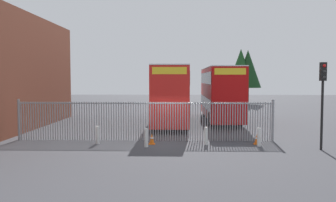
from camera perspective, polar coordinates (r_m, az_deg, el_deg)
name	(u,v)px	position (r m, az deg, el deg)	size (l,w,h in m)	color
ground_plane	(169,123)	(28.20, 0.24, -3.55)	(100.00, 100.00, 0.00)	#3D3D42
palisade_fence	(145,120)	(20.20, -3.78, -3.02)	(14.54, 0.14, 2.35)	gray
double_decker_bus_near_gate	(171,93)	(27.27, 0.51, 1.32)	(2.54, 10.81, 4.42)	red
double_decker_bus_behind_fence_left	(221,92)	(29.87, 8.40, 1.47)	(2.54, 10.81, 4.42)	#B70C0C
bollard_near_left	(98,135)	(19.66, -11.19, -5.34)	(0.20, 0.20, 0.95)	silver
bollard_center_front	(146,138)	(18.38, -3.50, -5.90)	(0.20, 0.20, 0.95)	silver
bollard_near_right	(206,136)	(19.05, 6.09, -5.58)	(0.20, 0.20, 0.95)	silver
bollard_far_right	(259,137)	(19.15, 14.35, -5.62)	(0.20, 0.20, 0.95)	silver
traffic_cone_by_gate	(257,139)	(19.68, 14.04, -5.92)	(0.34, 0.34, 0.59)	orange
traffic_cone_mid_forecourt	(152,139)	(19.16, -2.60, -6.07)	(0.34, 0.34, 0.59)	orange
traffic_light_kerbside	(323,89)	(18.93, 23.51, 1.72)	(0.28, 0.33, 4.30)	black
tree_tall_back	(241,67)	(50.26, 11.56, 5.27)	(3.53, 3.53, 7.59)	#4C3823
tree_short_side	(248,69)	(50.47, 12.65, 5.03)	(3.63, 3.63, 7.47)	#4C3823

